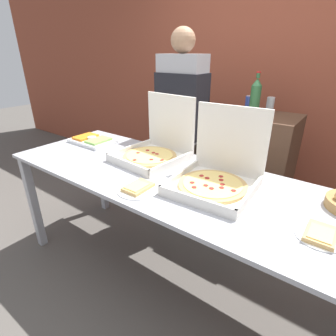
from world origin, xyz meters
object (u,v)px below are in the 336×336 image
object	(u,v)px
veggie_tray	(92,140)
soda_can_colored	(249,103)
person_server_vest	(181,123)
soda_can_silver	(270,104)
paper_plate_front_left	(138,188)
paper_plate_front_center	(321,235)
soda_bottle	(255,96)
pizza_box_near_right	(217,174)
pizza_box_far_left	(155,148)

from	to	relation	value
veggie_tray	soda_can_colored	xyz separation A→B (m)	(1.01, 0.98, 0.29)
person_server_vest	veggie_tray	bearing A→B (deg)	48.06
person_server_vest	soda_can_silver	bearing A→B (deg)	-145.98
soda_can_colored	person_server_vest	bearing A→B (deg)	-140.97
soda_can_silver	paper_plate_front_left	bearing A→B (deg)	-101.07
soda_can_colored	paper_plate_front_center	bearing A→B (deg)	-56.25
veggie_tray	person_server_vest	xyz separation A→B (m)	(0.54, 0.60, 0.12)
veggie_tray	soda_bottle	distance (m)	1.44
pizza_box_near_right	paper_plate_front_left	distance (m)	0.47
paper_plate_front_left	veggie_tray	xyz separation A→B (m)	(-0.90, 0.39, 0.01)
soda_bottle	soda_can_colored	size ratio (longest dim) A/B	2.74
soda_can_silver	soda_can_colored	world-z (taller)	same
soda_can_silver	pizza_box_far_left	bearing A→B (deg)	-117.55
soda_can_colored	person_server_vest	size ratio (longest dim) A/B	0.07
paper_plate_front_center	veggie_tray	xyz separation A→B (m)	(-1.82, 0.24, 0.01)
pizza_box_near_right	soda_can_colored	xyz separation A→B (m)	(-0.24, 1.06, 0.23)
soda_bottle	person_server_vest	bearing A→B (deg)	-156.08
veggie_tray	paper_plate_front_center	bearing A→B (deg)	-7.62
pizza_box_far_left	soda_can_silver	world-z (taller)	pizza_box_far_left
pizza_box_far_left	soda_can_silver	xyz separation A→B (m)	(0.51, 0.98, 0.23)
paper_plate_front_left	soda_can_silver	size ratio (longest dim) A/B	2.03
veggie_tray	person_server_vest	size ratio (longest dim) A/B	0.22
paper_plate_front_center	soda_can_silver	xyz separation A→B (m)	(-0.64, 1.27, 0.30)
soda_can_silver	person_server_vest	size ratio (longest dim) A/B	0.07
paper_plate_front_left	soda_bottle	distance (m)	1.31
veggie_tray	soda_can_colored	distance (m)	1.43
soda_bottle	soda_can_silver	xyz separation A→B (m)	(0.08, 0.18, -0.09)
pizza_box_far_left	soda_bottle	distance (m)	0.96
paper_plate_front_center	person_server_vest	bearing A→B (deg)	146.82
paper_plate_front_center	pizza_box_near_right	bearing A→B (deg)	164.37
pizza_box_far_left	soda_bottle	size ratio (longest dim) A/B	1.48
veggie_tray	person_server_vest	bearing A→B (deg)	48.06
soda_bottle	person_server_vest	distance (m)	0.67
paper_plate_front_center	paper_plate_front_left	bearing A→B (deg)	-170.77
paper_plate_front_left	paper_plate_front_center	bearing A→B (deg)	9.23
soda_can_silver	person_server_vest	xyz separation A→B (m)	(-0.64, -0.43, -0.17)
soda_can_colored	soda_bottle	bearing A→B (deg)	-54.19
paper_plate_front_center	soda_bottle	bearing A→B (deg)	123.50
soda_can_silver	person_server_vest	world-z (taller)	person_server_vest
soda_can_colored	person_server_vest	distance (m)	0.63
pizza_box_far_left	veggie_tray	world-z (taller)	pizza_box_far_left
soda_bottle	soda_can_silver	distance (m)	0.22
pizza_box_far_left	pizza_box_near_right	distance (m)	0.59
veggie_tray	soda_bottle	size ratio (longest dim) A/B	1.14
pizza_box_far_left	person_server_vest	size ratio (longest dim) A/B	0.28
veggie_tray	person_server_vest	distance (m)	0.81
soda_bottle	soda_can_colored	world-z (taller)	soda_bottle
pizza_box_far_left	soda_can_silver	size ratio (longest dim) A/B	4.05
soda_bottle	soda_can_silver	size ratio (longest dim) A/B	2.74
veggie_tray	soda_can_silver	xyz separation A→B (m)	(1.18, 1.03, 0.29)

